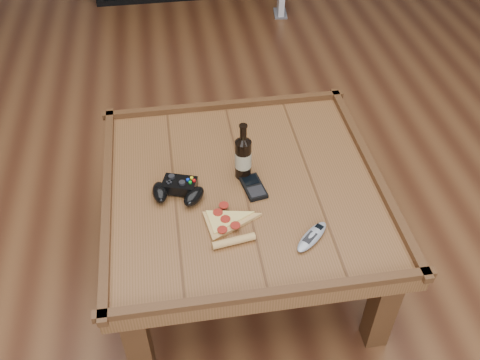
{
  "coord_description": "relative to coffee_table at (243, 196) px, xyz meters",
  "views": [
    {
      "loc": [
        -0.23,
        -1.38,
        1.79
      ],
      "look_at": [
        -0.02,
        -0.05,
        0.52
      ],
      "focal_mm": 40.0,
      "sensor_mm": 36.0,
      "label": 1
    }
  ],
  "objects": [
    {
      "name": "ground",
      "position": [
        0.0,
        0.0,
        -0.39
      ],
      "size": [
        6.0,
        6.0,
        0.0
      ],
      "primitive_type": "plane",
      "color": "#4B2615",
      "rests_on": "ground"
    },
    {
      "name": "coffee_table",
      "position": [
        0.0,
        0.0,
        0.0
      ],
      "size": [
        1.03,
        1.03,
        0.48
      ],
      "color": "brown",
      "rests_on": "ground"
    },
    {
      "name": "beer_bottle",
      "position": [
        0.01,
        0.05,
        0.15
      ],
      "size": [
        0.06,
        0.06,
        0.23
      ],
      "color": "black",
      "rests_on": "coffee_table"
    },
    {
      "name": "game_controller",
      "position": [
        -0.24,
        -0.02,
        0.09
      ],
      "size": [
        0.2,
        0.17,
        0.06
      ],
      "rotation": [
        0.0,
        0.0,
        -0.32
      ],
      "color": "black",
      "rests_on": "coffee_table"
    },
    {
      "name": "pizza_slice",
      "position": [
        -0.09,
        -0.19,
        0.07
      ],
      "size": [
        0.19,
        0.28,
        0.03
      ],
      "rotation": [
        0.0,
        0.0,
        0.15
      ],
      "color": "#DCAE60",
      "rests_on": "coffee_table"
    },
    {
      "name": "smartphone",
      "position": [
        0.03,
        -0.03,
        0.07
      ],
      "size": [
        0.09,
        0.14,
        0.02
      ],
      "rotation": [
        0.0,
        0.0,
        0.18
      ],
      "color": "black",
      "rests_on": "coffee_table"
    },
    {
      "name": "remote_control",
      "position": [
        0.18,
        -0.29,
        0.07
      ],
      "size": [
        0.15,
        0.14,
        0.02
      ],
      "rotation": [
        0.0,
        0.0,
        -0.81
      ],
      "color": "#969BA3",
      "rests_on": "coffee_table"
    },
    {
      "name": "game_console",
      "position": [
        0.63,
        2.2,
        -0.3
      ],
      "size": [
        0.11,
        0.17,
        0.2
      ],
      "rotation": [
        0.0,
        0.0,
        -0.13
      ],
      "color": "slate",
      "rests_on": "ground"
    }
  ]
}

